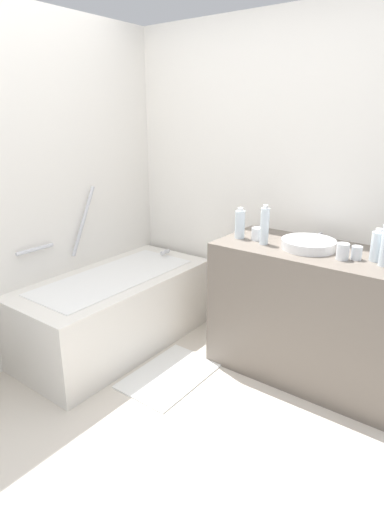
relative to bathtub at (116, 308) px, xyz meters
The scene contains 13 objects.
ground_plane 1.20m from the bathtub, 130.44° to the right, with size 4.10×4.10×0.00m, color beige.
wall_right_mirror 1.51m from the bathtub, 46.47° to the right, with size 0.10×2.88×2.35m, color white.
bathtub is the anchor object (origin of this frame).
vanity_counter 1.40m from the bathtub, 69.15° to the right, with size 0.59×1.22×0.88m, color #6B6056.
sink_basin 1.49m from the bathtub, 69.32° to the right, with size 0.33×0.33×0.06m, color white.
sink_faucet 1.56m from the bathtub, 61.89° to the right, with size 0.10×0.15×0.06m.
water_bottle_0 1.14m from the bathtub, 61.39° to the right, with size 0.07×0.07×0.21m.
water_bottle_1 1.86m from the bathtub, 73.69° to the right, with size 0.07×0.07×0.19m.
water_bottle_4 1.29m from the bathtub, 67.85° to the right, with size 0.06×0.06×0.26m.
drinking_glass_0 1.68m from the bathtub, 75.19° to the right, with size 0.07×0.07×0.10m, color white.
drinking_glass_1 1.20m from the bathtub, 63.13° to the right, with size 0.08×0.08×0.08m, color white.
drinking_glass_2 1.75m from the bathtub, 74.11° to the right, with size 0.06×0.06×0.08m, color white.
bath_mat 0.68m from the bathtub, 99.50° to the right, with size 0.66×0.43×0.01m, color white.
Camera 1 is at (-1.21, -1.30, 1.67)m, focal length 29.50 mm.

